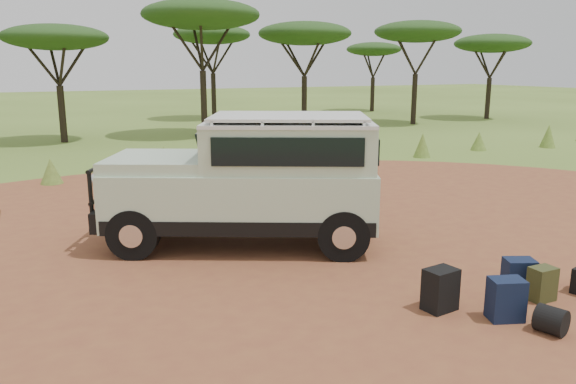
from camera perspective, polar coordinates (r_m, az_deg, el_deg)
name	(u,v)px	position (r m, az deg, el deg)	size (l,w,h in m)	color
ground	(305,279)	(8.53, 1.74, -8.87)	(140.00, 140.00, 0.00)	#567028
dirt_clearing	(305,279)	(8.53, 1.74, -8.85)	(23.00, 23.00, 0.01)	brown
grass_fringe	(170,164)	(16.38, -11.94, 2.83)	(36.60, 1.60, 0.90)	#567028
acacia_treeline	(118,26)	(27.26, -16.88, 15.83)	(46.70, 13.20, 6.26)	black
safari_vehicle	(251,183)	(9.87, -3.76, 0.89)	(5.05, 3.79, 2.32)	#B0C8AB
backpack_black	(440,290)	(7.68, 15.21, -9.56)	(0.42, 0.31, 0.57)	black
backpack_navy	(506,300)	(7.66, 21.26, -10.15)	(0.42, 0.30, 0.55)	#101B34
backpack_olive	(542,284)	(8.46, 24.40, -8.52)	(0.34, 0.25, 0.48)	#3E421E
duffel_navy	(519,275)	(8.71, 22.40, -7.78)	(0.41, 0.31, 0.46)	#101B34
stuff_sack	(551,320)	(7.56, 25.16, -11.70)	(0.33, 0.33, 0.33)	black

